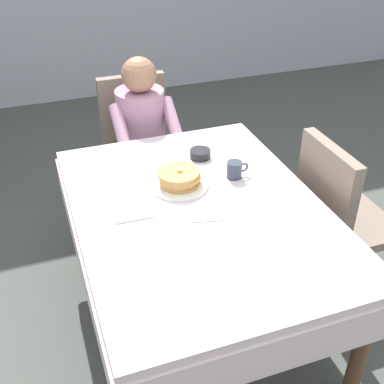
{
  "coord_description": "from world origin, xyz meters",
  "views": [
    {
      "loc": [
        -0.64,
        -1.69,
        2.01
      ],
      "look_at": [
        -0.01,
        0.06,
        0.79
      ],
      "focal_mm": 45.6,
      "sensor_mm": 36.0,
      "label": 1
    }
  ],
  "objects": [
    {
      "name": "ground_plane",
      "position": [
        0.0,
        0.0,
        0.0
      ],
      "size": [
        14.0,
        14.0,
        0.0
      ],
      "primitive_type": "plane",
      "color": "#474C47"
    },
    {
      "name": "cup_coffee",
      "position": [
        0.26,
        0.19,
        0.78
      ],
      "size": [
        0.11,
        0.08,
        0.08
      ],
      "color": "#333D4C",
      "rests_on": "dining_table_main"
    },
    {
      "name": "breakfast_stack",
      "position": [
        -0.03,
        0.2,
        0.79
      ],
      "size": [
        0.21,
        0.2,
        0.08
      ],
      "color": "tan",
      "rests_on": "plate_breakfast"
    },
    {
      "name": "knife_right_of_plate",
      "position": [
        0.16,
        0.18,
        0.74
      ],
      "size": [
        0.02,
        0.2,
        0.0
      ],
      "primitive_type": "cube",
      "rotation": [
        0.0,
        0.0,
        1.54
      ],
      "color": "silver",
      "rests_on": "dining_table_main"
    },
    {
      "name": "spoon_near_edge",
      "position": [
        -0.0,
        -0.11,
        0.74
      ],
      "size": [
        0.15,
        0.05,
        0.0
      ],
      "primitive_type": "cube",
      "rotation": [
        0.0,
        0.0,
        -0.23
      ],
      "color": "silver",
      "rests_on": "dining_table_main"
    },
    {
      "name": "diner_person",
      "position": [
        0.0,
        1.01,
        0.67
      ],
      "size": [
        0.4,
        0.43,
        1.12
      ],
      "rotation": [
        0.0,
        0.0,
        3.14
      ],
      "color": "#B2849E",
      "rests_on": "ground"
    },
    {
      "name": "plate_breakfast",
      "position": [
        -0.03,
        0.2,
        0.75
      ],
      "size": [
        0.28,
        0.28,
        0.02
      ],
      "primitive_type": "cylinder",
      "color": "white",
      "rests_on": "dining_table_main"
    },
    {
      "name": "fork_left_of_plate",
      "position": [
        -0.22,
        0.18,
        0.74
      ],
      "size": [
        0.03,
        0.18,
        0.0
      ],
      "primitive_type": "cube",
      "rotation": [
        0.0,
        0.0,
        1.68
      ],
      "color": "silver",
      "rests_on": "dining_table_main"
    },
    {
      "name": "napkin_folded",
      "position": [
        -0.3,
        0.06,
        0.74
      ],
      "size": [
        0.17,
        0.13,
        0.01
      ],
      "primitive_type": "cube",
      "rotation": [
        0.0,
        0.0,
        -0.04
      ],
      "color": "white",
      "rests_on": "dining_table_main"
    },
    {
      "name": "dining_table_main",
      "position": [
        0.0,
        0.0,
        0.65
      ],
      "size": [
        1.12,
        1.52,
        0.74
      ],
      "color": "silver",
      "rests_on": "ground"
    },
    {
      "name": "chair_right_side",
      "position": [
        0.77,
        0.0,
        0.53
      ],
      "size": [
        0.45,
        0.44,
        0.93
      ],
      "rotation": [
        0.0,
        0.0,
        -1.57
      ],
      "color": "#7A6B5B",
      "rests_on": "ground"
    },
    {
      "name": "chair_diner",
      "position": [
        0.0,
        1.17,
        0.53
      ],
      "size": [
        0.44,
        0.45,
        0.93
      ],
      "rotation": [
        0.0,
        0.0,
        3.14
      ],
      "color": "#7A6B5B",
      "rests_on": "ground"
    },
    {
      "name": "bowl_butter",
      "position": [
        0.17,
        0.43,
        0.76
      ],
      "size": [
        0.11,
        0.11,
        0.04
      ],
      "primitive_type": "cylinder",
      "color": "black",
      "rests_on": "dining_table_main"
    }
  ]
}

